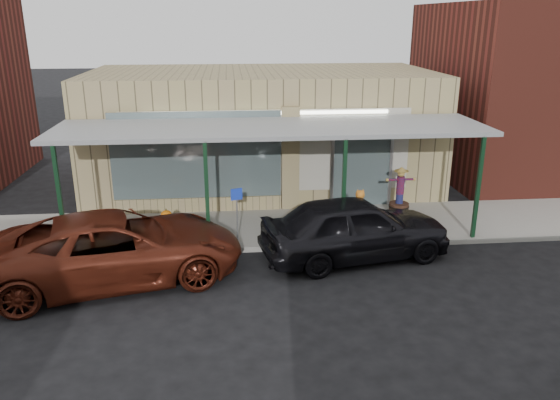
{
  "coord_description": "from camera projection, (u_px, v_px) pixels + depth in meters",
  "views": [
    {
      "loc": [
        -1.16,
        -11.4,
        5.96
      ],
      "look_at": [
        0.14,
        2.6,
        1.25
      ],
      "focal_mm": 35.0,
      "sensor_mm": 36.0,
      "label": 1
    }
  ],
  "objects": [
    {
      "name": "ground",
      "position": [
        284.0,
        286.0,
        12.76
      ],
      "size": [
        120.0,
        120.0,
        0.0
      ],
      "primitive_type": "plane",
      "color": "black",
      "rests_on": "ground"
    },
    {
      "name": "block_buildings_near",
      "position": [
        313.0,
        79.0,
        20.43
      ],
      "size": [
        61.0,
        8.0,
        8.0
      ],
      "color": "maroon",
      "rests_on": "ground"
    },
    {
      "name": "handicap_sign",
      "position": [
        237.0,
        208.0,
        14.57
      ],
      "size": [
        0.31,
        0.12,
        1.53
      ],
      "rotation": [
        0.0,
        0.0,
        0.32
      ],
      "color": "gray",
      "rests_on": "sidewalk"
    },
    {
      "name": "sidewalk",
      "position": [
        272.0,
        227.0,
        16.13
      ],
      "size": [
        40.0,
        3.2,
        0.15
      ],
      "primitive_type": "cube",
      "color": "gray",
      "rests_on": "ground"
    },
    {
      "name": "barrel_scarecrow",
      "position": [
        399.0,
        199.0,
        16.73
      ],
      "size": [
        0.9,
        0.79,
        1.55
      ],
      "rotation": [
        0.0,
        0.0,
        0.41
      ],
      "color": "#43251A",
      "rests_on": "sidewalk"
    },
    {
      "name": "car_maroon",
      "position": [
        117.0,
        248.0,
        12.85
      ],
      "size": [
        6.34,
        4.01,
        1.63
      ],
      "primitive_type": "imported",
      "rotation": [
        0.0,
        0.0,
        1.81
      ],
      "color": "#571E11",
      "rests_on": "ground"
    },
    {
      "name": "barrel_pumpkin",
      "position": [
        167.0,
        224.0,
        15.52
      ],
      "size": [
        0.73,
        0.73,
        0.69
      ],
      "rotation": [
        0.0,
        0.0,
        -0.29
      ],
      "color": "#43251A",
      "rests_on": "sidewalk"
    },
    {
      "name": "awning",
      "position": [
        272.0,
        129.0,
        15.16
      ],
      "size": [
        12.0,
        3.0,
        3.04
      ],
      "color": "slate",
      "rests_on": "ground"
    },
    {
      "name": "parked_sedan",
      "position": [
        355.0,
        228.0,
        14.02
      ],
      "size": [
        5.16,
        2.86,
        1.66
      ],
      "rotation": [
        0.0,
        0.0,
        1.77
      ],
      "color": "black",
      "rests_on": "ground"
    },
    {
      "name": "storefront",
      "position": [
        262.0,
        130.0,
        19.8
      ],
      "size": [
        12.0,
        6.25,
        4.2
      ],
      "color": "#94815B",
      "rests_on": "ground"
    }
  ]
}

